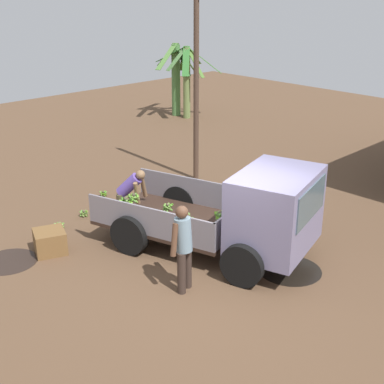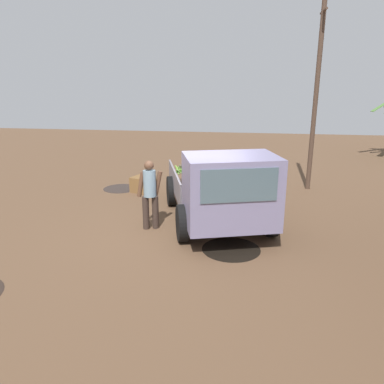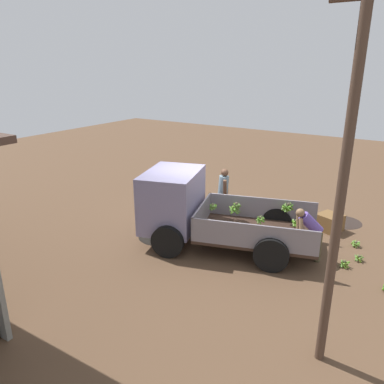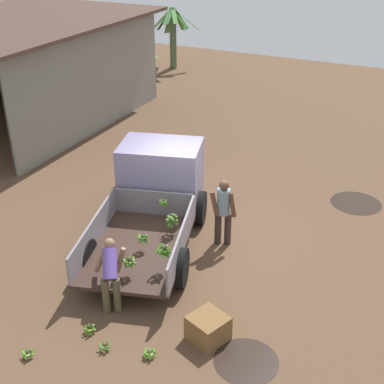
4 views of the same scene
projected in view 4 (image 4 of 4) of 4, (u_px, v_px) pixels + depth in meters
The scene contains 15 objects.
ground at pixel (187, 230), 13.14m from camera, with size 36.00×36.00×0.00m, color brown.
mud_patch_0 at pixel (246, 361), 9.29m from camera, with size 1.15×1.15×0.01m, color black.
mud_patch_1 at pixel (356, 203), 14.35m from camera, with size 1.34×1.34×0.01m, color black.
mud_patch_2 at pixel (167, 207), 14.13m from camera, with size 1.26×1.26×0.01m, color black.
cargo_truck at pixel (157, 188), 12.91m from camera, with size 4.90×3.21×1.96m.
warehouse_shed at pixel (31, 44), 19.52m from camera, with size 9.35×7.23×3.64m.
banana_palm_0 at pixel (132, 52), 24.34m from camera, with size 2.46×2.55×2.27m.
banana_palm_3 at pixel (173, 36), 26.00m from camera, with size 2.39×2.01×2.92m.
person_foreground_visitor at pixel (223, 209), 12.17m from camera, with size 0.44×0.62×1.68m.
person_worker_loading at pixel (110, 272), 10.28m from camera, with size 0.76×0.77×1.36m.
banana_bunch_on_ground_0 at pixel (105, 346), 9.50m from camera, with size 0.23×0.23×0.17m.
banana_bunch_on_ground_1 at pixel (28, 354), 9.34m from camera, with size 0.21×0.21×0.16m.
banana_bunch_on_ground_2 at pixel (149, 353), 9.35m from camera, with size 0.24×0.24×0.17m.
banana_bunch_on_ground_3 at pixel (89, 329), 9.89m from camera, with size 0.24×0.23×0.18m.
wooden_crate_0 at pixel (208, 328), 9.69m from camera, with size 0.63×0.63×0.49m, color brown.
Camera 4 is at (-9.96, -5.12, 6.94)m, focal length 50.00 mm.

